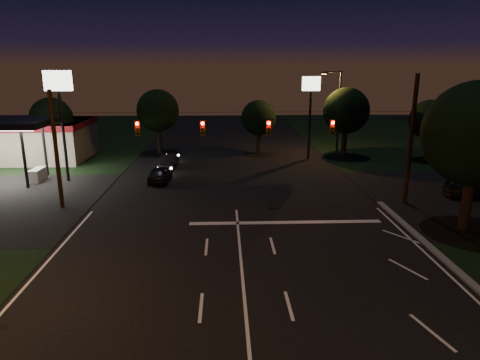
{
  "coord_description": "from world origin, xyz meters",
  "views": [
    {
      "loc": [
        -0.8,
        -13.46,
        9.54
      ],
      "look_at": [
        0.12,
        10.7,
        3.0
      ],
      "focal_mm": 32.0,
      "sensor_mm": 36.0,
      "label": 1
    }
  ],
  "objects_px": {
    "utility_pole_right": "(404,203)",
    "car_oncoming_b": "(169,160)",
    "tree_right_near": "(475,135)",
    "car_oncoming_a": "(160,174)"
  },
  "relations": [
    {
      "from": "car_oncoming_a",
      "to": "car_oncoming_b",
      "type": "distance_m",
      "value": 5.65
    },
    {
      "from": "utility_pole_right",
      "to": "tree_right_near",
      "type": "bearing_deg",
      "value": -72.47
    },
    {
      "from": "car_oncoming_a",
      "to": "car_oncoming_b",
      "type": "relative_size",
      "value": 1.07
    },
    {
      "from": "tree_right_near",
      "to": "car_oncoming_b",
      "type": "relative_size",
      "value": 2.37
    },
    {
      "from": "car_oncoming_a",
      "to": "utility_pole_right",
      "type": "bearing_deg",
      "value": 163.99
    },
    {
      "from": "utility_pole_right",
      "to": "car_oncoming_a",
      "type": "height_order",
      "value": "utility_pole_right"
    },
    {
      "from": "car_oncoming_b",
      "to": "car_oncoming_a",
      "type": "bearing_deg",
      "value": 91.13
    },
    {
      "from": "tree_right_near",
      "to": "car_oncoming_a",
      "type": "xyz_separation_m",
      "value": [
        -19.73,
        11.31,
        -5.01
      ]
    },
    {
      "from": "utility_pole_right",
      "to": "car_oncoming_b",
      "type": "relative_size",
      "value": 2.44
    },
    {
      "from": "utility_pole_right",
      "to": "car_oncoming_b",
      "type": "height_order",
      "value": "utility_pole_right"
    }
  ]
}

